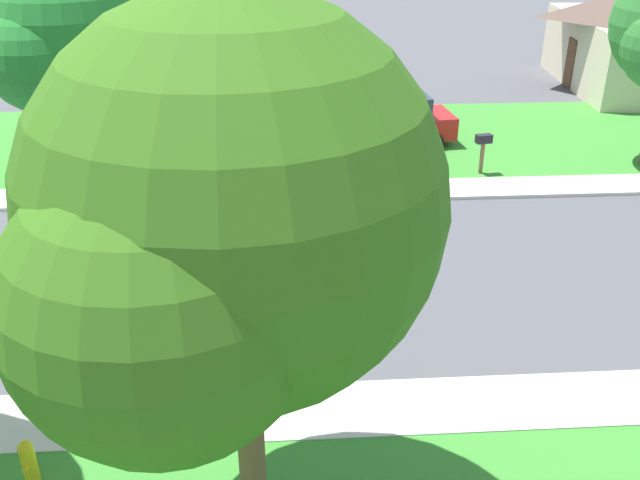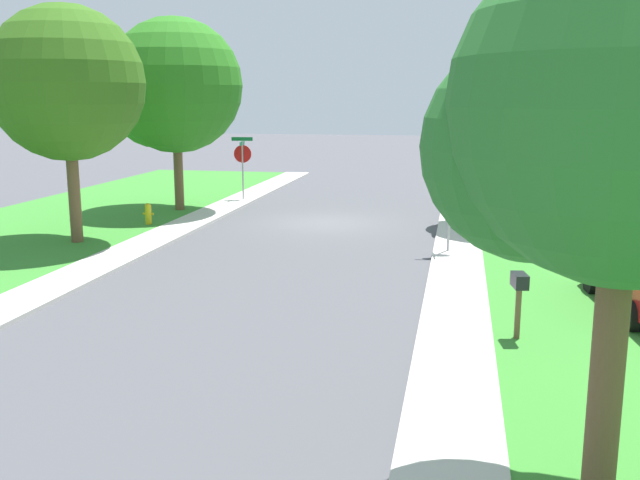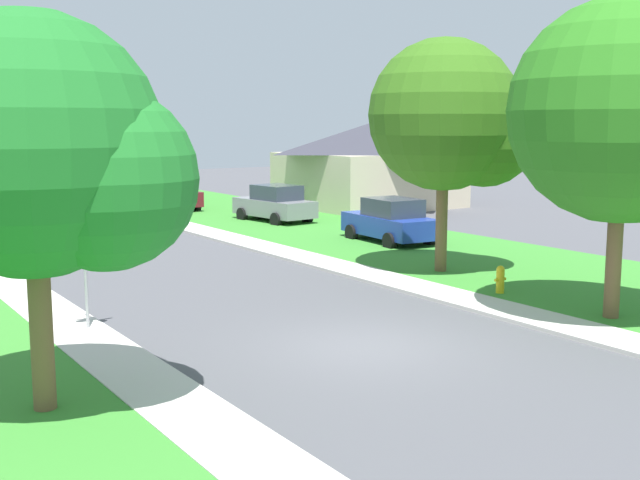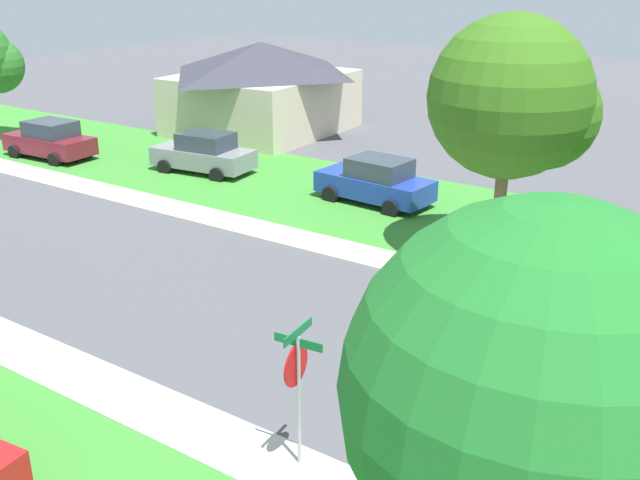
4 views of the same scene
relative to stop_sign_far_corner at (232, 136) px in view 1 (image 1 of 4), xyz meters
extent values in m
plane|color=#4C4C51|center=(4.42, -4.40, -1.89)|extent=(120.00, 120.00, 0.00)
cube|color=beige|center=(-0.28, 7.60, -1.84)|extent=(1.40, 56.00, 0.10)
cube|color=#38842D|center=(-4.98, 7.60, -1.85)|extent=(8.00, 56.00, 0.08)
cylinder|color=#9E9EA3|center=(0.00, -0.03, -0.59)|extent=(0.07, 0.07, 2.60)
cylinder|color=red|center=(0.00, 0.02, 0.16)|extent=(0.76, 0.11, 0.76)
cylinder|color=white|center=(0.00, 0.04, 0.16)|extent=(0.67, 0.07, 0.67)
cylinder|color=red|center=(0.00, 0.04, 0.16)|extent=(0.54, 0.06, 0.55)
cube|color=#146B38|center=(0.00, -0.03, 0.80)|extent=(0.92, 0.12, 0.16)
cube|color=#146B38|center=(0.00, -0.03, 0.61)|extent=(0.12, 0.92, 0.16)
cube|color=red|center=(-4.36, 5.02, -1.19)|extent=(2.26, 4.47, 0.76)
cube|color=#2D3842|center=(-4.38, 5.22, -0.47)|extent=(1.82, 2.26, 0.68)
cylinder|color=black|center=(-3.32, 3.80, -1.57)|extent=(0.31, 0.66, 0.64)
cylinder|color=black|center=(-5.11, 3.60, -1.57)|extent=(0.31, 0.66, 0.64)
cylinder|color=black|center=(-3.61, 6.45, -1.57)|extent=(0.31, 0.66, 0.64)
cylinder|color=black|center=(-5.40, 6.25, -1.57)|extent=(0.31, 0.66, 0.64)
cylinder|color=brown|center=(11.26, 0.78, -0.26)|extent=(0.36, 0.36, 3.25)
sphere|color=#336618|center=(11.26, 0.78, 2.98)|extent=(4.60, 4.60, 4.60)
sphere|color=#336618|center=(12.29, 0.09, 2.40)|extent=(3.22, 3.22, 3.22)
cylinder|color=brown|center=(-2.13, -4.60, -0.46)|extent=(0.36, 0.36, 2.85)
sphere|color=#1D6E25|center=(-2.13, -4.60, 2.40)|extent=(4.12, 4.12, 4.12)
sphere|color=#1D6E25|center=(-1.20, -5.21, 1.89)|extent=(2.88, 2.88, 2.88)
cube|color=#51331E|center=(-11.60, 14.11, -0.84)|extent=(1.00, 0.13, 2.10)
cylinder|color=gold|center=(10.40, -2.52, -1.54)|extent=(0.22, 0.22, 0.70)
sphere|color=gold|center=(10.40, -2.52, -1.17)|extent=(0.22, 0.22, 0.22)
cylinder|color=gold|center=(10.26, -2.52, -1.44)|extent=(0.10, 0.08, 0.08)
cylinder|color=gold|center=(10.54, -2.52, -1.44)|extent=(0.10, 0.08, 0.08)
cube|color=brown|center=(-1.40, 7.43, -1.36)|extent=(0.10, 0.10, 1.05)
cube|color=black|center=(-1.40, 7.43, -0.71)|extent=(0.32, 0.51, 0.26)
camera|label=1|loc=(18.15, 1.25, 6.02)|focal=38.82mm
camera|label=2|loc=(-0.26, 20.52, 2.59)|focal=40.10mm
camera|label=3|loc=(-5.20, -17.15, 2.74)|focal=44.36mm
camera|label=4|loc=(-8.67, -6.35, 6.52)|focal=41.13mm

